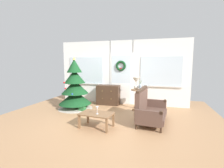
% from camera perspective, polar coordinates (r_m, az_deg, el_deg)
% --- Properties ---
extents(ground_plane, '(6.76, 6.76, 0.00)m').
position_cam_1_polar(ground_plane, '(4.84, -2.42, -12.60)').
color(ground_plane, '#AD7F56').
extents(back_wall_with_door, '(5.20, 0.19, 2.55)m').
position_cam_1_polar(back_wall_with_door, '(6.57, 3.28, 4.09)').
color(back_wall_with_door, white).
rests_on(back_wall_with_door, ground).
extents(christmas_tree, '(1.24, 1.24, 1.89)m').
position_cam_1_polar(christmas_tree, '(6.04, -12.89, -1.87)').
color(christmas_tree, '#4C331E').
rests_on(christmas_tree, ground).
extents(dresser_cabinet, '(0.91, 0.46, 0.78)m').
position_cam_1_polar(dresser_cabinet, '(6.52, -1.31, -3.84)').
color(dresser_cabinet, '#3D281C').
rests_on(dresser_cabinet, ground).
extents(settee_sofa, '(0.84, 1.43, 0.96)m').
position_cam_1_polar(settee_sofa, '(4.71, 12.68, -8.57)').
color(settee_sofa, '#3D281C').
rests_on(settee_sofa, ground).
extents(side_table, '(0.50, 0.48, 0.72)m').
position_cam_1_polar(side_table, '(5.91, 8.94, -3.93)').
color(side_table, brown).
rests_on(side_table, ground).
extents(table_lamp, '(0.28, 0.28, 0.44)m').
position_cam_1_polar(table_lamp, '(5.88, 8.50, 0.90)').
color(table_lamp, silver).
rests_on(table_lamp, side_table).
extents(flower_vase, '(0.11, 0.10, 0.35)m').
position_cam_1_polar(flower_vase, '(5.78, 9.91, -0.91)').
color(flower_vase, '#99ADBC').
rests_on(flower_vase, side_table).
extents(coffee_table, '(0.89, 0.60, 0.38)m').
position_cam_1_polar(coffee_table, '(4.26, -5.48, -10.85)').
color(coffee_table, brown).
rests_on(coffee_table, ground).
extents(wine_glass, '(0.08, 0.08, 0.20)m').
position_cam_1_polar(wine_glass, '(4.13, -5.26, -8.57)').
color(wine_glass, silver).
rests_on(wine_glass, coffee_table).
extents(gift_box, '(0.21, 0.19, 0.21)m').
position_cam_1_polar(gift_box, '(5.80, -10.37, -8.27)').
color(gift_box, '#266633').
rests_on(gift_box, ground).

